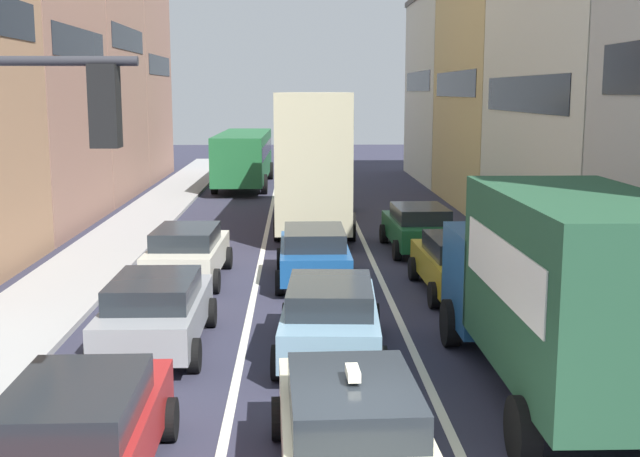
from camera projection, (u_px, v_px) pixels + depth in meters
sidewalk_left at (126, 234)px, 28.91m from camera, size 2.60×64.00×0.14m
lane_stripe_left at (266, 235)px, 29.07m from camera, size 0.16×60.00×0.01m
lane_stripe_right at (361, 235)px, 29.16m from camera, size 0.16×60.00×0.01m
building_row_right at (573, 92)px, 30.69m from camera, size 7.20×43.90×10.59m
removalist_box_truck at (560, 285)px, 13.26m from camera, size 2.70×7.71×3.58m
taxi_centre_lane_front at (351, 428)px, 10.50m from camera, size 2.18×4.36×1.66m
sedan_left_lane_front at (79, 432)px, 10.37m from camera, size 2.11×4.32×1.49m
sedan_centre_lane_second at (330, 316)px, 15.77m from camera, size 2.24×4.39×1.49m
wagon_left_lane_second at (156, 310)px, 16.17m from camera, size 2.07×4.30×1.49m
hatchback_centre_lane_third at (314, 253)px, 21.89m from camera, size 2.09×4.31×1.49m
sedan_left_lane_third at (187, 252)px, 22.02m from camera, size 2.16×4.35×1.49m
sedan_right_lane_behind_truck at (460, 263)px, 20.63m from camera, size 2.14×4.34×1.49m
wagon_right_lane_far at (419, 227)px, 26.08m from camera, size 2.18×4.36×1.49m
bus_mid_queue_primary at (316, 152)px, 30.67m from camera, size 3.11×10.59×5.06m
bus_far_queue_secondary at (244, 154)px, 43.62m from camera, size 2.91×10.53×2.90m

